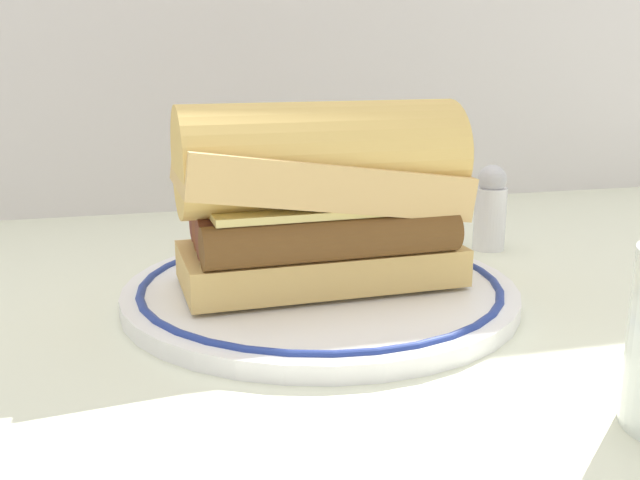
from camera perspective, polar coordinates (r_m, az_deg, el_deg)
name	(u,v)px	position (r m, az deg, el deg)	size (l,w,h in m)	color
ground_plane	(322,302)	(0.52, 0.16, -4.90)	(1.50, 1.50, 0.00)	silver
plate	(320,290)	(0.53, 0.00, -3.92)	(0.28, 0.28, 0.01)	white
sausage_sandwich	(320,195)	(0.51, 0.00, 3.56)	(0.20, 0.11, 0.13)	#E0B768
salt_shaker	(490,208)	(0.67, 13.18, 2.44)	(0.03, 0.03, 0.08)	white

